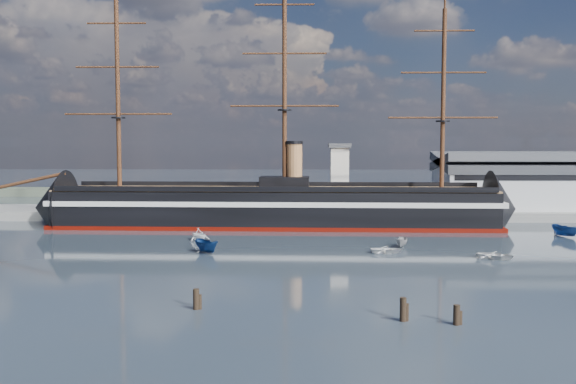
{
  "coord_description": "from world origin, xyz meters",
  "views": [
    {
      "loc": [
        -5.01,
        -70.79,
        17.16
      ],
      "look_at": [
        -7.61,
        35.0,
        9.0
      ],
      "focal_mm": 40.0,
      "sensor_mm": 36.0,
      "label": 1
    }
  ],
  "objects": [
    {
      "name": "warship",
      "position": [
        -12.67,
        60.0,
        4.04
      ],
      "size": [
        113.07,
        18.37,
        53.94
      ],
      "rotation": [
        0.0,
        0.0,
        -0.02
      ],
      "color": "black",
      "rests_on": "ground"
    },
    {
      "name": "quay",
      "position": [
        10.0,
        76.0,
        0.0
      ],
      "size": [
        180.0,
        18.0,
        2.0
      ],
      "primitive_type": "cube",
      "color": "slate",
      "rests_on": "ground"
    },
    {
      "name": "piling_extra",
      "position": [
        4.57,
        -9.99,
        0.0
      ],
      "size": [
        0.64,
        0.64,
        3.02
      ],
      "primitive_type": "cylinder",
      "color": "black",
      "rests_on": "ground"
    },
    {
      "name": "motorboat_d",
      "position": [
        -23.4,
        40.27,
        0.0
      ],
      "size": [
        7.03,
        6.76,
        2.5
      ],
      "primitive_type": "imported",
      "rotation": [
        0.0,
        0.0,
        0.74
      ],
      "color": "white",
      "rests_on": "ground"
    },
    {
      "name": "piling_near_left",
      "position": [
        -16.08,
        -6.09,
        0.0
      ],
      "size": [
        0.64,
        0.64,
        2.85
      ],
      "primitive_type": "cylinder",
      "color": "black",
      "rests_on": "ground"
    },
    {
      "name": "warehouse",
      "position": [
        58.0,
        80.0,
        7.98
      ],
      "size": [
        63.0,
        21.0,
        11.6
      ],
      "color": "#B7BABC",
      "rests_on": "ground"
    },
    {
      "name": "quay_tower",
      "position": [
        3.0,
        73.0,
        9.75
      ],
      "size": [
        5.0,
        5.0,
        15.0
      ],
      "color": "silver",
      "rests_on": "ground"
    },
    {
      "name": "ground",
      "position": [
        0.0,
        40.0,
        0.0
      ],
      "size": [
        600.0,
        600.0,
        0.0
      ],
      "primitive_type": "plane",
      "color": "black",
      "rests_on": "ground"
    },
    {
      "name": "motorboat_b",
      "position": [
        7.98,
        28.32,
        0.0
      ],
      "size": [
        1.27,
        3.12,
        1.45
      ],
      "primitive_type": "imported",
      "rotation": [
        0.0,
        0.0,
        1.56
      ],
      "color": "white",
      "rests_on": "ground"
    },
    {
      "name": "motorboat_e",
      "position": [
        23.29,
        23.51,
        0.0
      ],
      "size": [
        2.77,
        3.56,
        1.55
      ],
      "primitive_type": "imported",
      "rotation": [
        0.0,
        0.0,
        1.07
      ],
      "color": "silver",
      "rests_on": "ground"
    },
    {
      "name": "motorboat_f",
      "position": [
        42.84,
        46.59,
        0.0
      ],
      "size": [
        7.31,
        5.18,
        2.76
      ],
      "primitive_type": "imported",
      "rotation": [
        0.0,
        0.0,
        0.43
      ],
      "color": "navy",
      "rests_on": "ground"
    },
    {
      "name": "motorboat_a",
      "position": [
        -20.08,
        27.65,
        0.0
      ],
      "size": [
        6.74,
        6.07,
        2.67
      ],
      "primitive_type": "imported",
      "rotation": [
        0.0,
        0.0,
        0.67
      ],
      "color": "navy",
      "rests_on": "ground"
    },
    {
      "name": "motorboat_c",
      "position": [
        11.19,
        34.11,
        0.0
      ],
      "size": [
        5.24,
        3.31,
        1.97
      ],
      "primitive_type": "imported",
      "rotation": [
        0.0,
        0.0,
        -0.33
      ],
      "color": "gray",
      "rests_on": "ground"
    },
    {
      "name": "piling_near_mid",
      "position": [
        9.43,
        -11.12,
        0.0
      ],
      "size": [
        0.64,
        0.64,
        2.61
      ],
      "primitive_type": "cylinder",
      "color": "black",
      "rests_on": "ground"
    }
  ]
}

